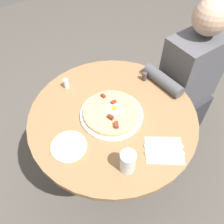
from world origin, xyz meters
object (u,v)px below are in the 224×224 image
person_seated (185,90)px  bread_plate (69,146)px  knife (165,153)px  salt_shaker (66,84)px  breakfast_pizza (111,112)px  water_glass (128,162)px  pepper_shaker (145,76)px  dining_table (113,133)px  fork (164,146)px  pizza_plate (111,114)px

person_seated → bread_plate: (-0.91, -0.07, 0.23)m
knife → salt_shaker: salt_shaker is taller
person_seated → breakfast_pizza: size_ratio=3.97×
knife → water_glass: size_ratio=1.61×
pepper_shaker → person_seated: bearing=-12.6°
person_seated → bread_plate: 0.94m
dining_table → pepper_shaker: (0.30, 0.11, 0.20)m
dining_table → person_seated: bearing=2.8°
salt_shaker → pepper_shaker: 0.45m
bread_plate → water_glass: water_glass is taller
fork → water_glass: size_ratio=1.61×
fork → bread_plate: bearing=1.5°
pizza_plate → salt_shaker: 0.32m
person_seated → salt_shaker: person_seated is taller
breakfast_pizza → salt_shaker: 0.32m
person_seated → pizza_plate: bearing=-177.4°
bread_plate → salt_shaker: salt_shaker is taller
breakfast_pizza → water_glass: water_glass is taller
pepper_shaker → fork: bearing=-118.5°
person_seated → fork: (-0.55, -0.32, 0.23)m
dining_table → water_glass: bearing=-113.2°
fork → dining_table: bearing=-37.9°
breakfast_pizza → fork: breakfast_pizza is taller
pizza_plate → bread_plate: bearing=-170.7°
person_seated → water_glass: size_ratio=10.18×
water_glass → salt_shaker: water_glass is taller
water_glass → salt_shaker: size_ratio=1.89×
person_seated → fork: size_ratio=6.31×
salt_shaker → knife: bearing=-75.7°
bread_plate → fork: size_ratio=0.93×
person_seated → bread_plate: size_ratio=6.80×
breakfast_pizza → dining_table: bearing=-13.3°
dining_table → bread_plate: bread_plate is taller
person_seated → pepper_shaker: size_ratio=22.64×
breakfast_pizza → bread_plate: 0.27m
fork → pepper_shaker: 0.46m
water_glass → salt_shaker: (0.02, 0.59, -0.03)m
dining_table → person_seated: 0.64m
fork → salt_shaker: bearing=-36.6°
knife → salt_shaker: (-0.16, 0.63, 0.02)m
person_seated → salt_shaker: bearing=159.4°
bread_plate → water_glass: 0.29m
pepper_shaker → knife: bearing=-119.0°
bread_plate → water_glass: bearing=-56.3°
fork → person_seated: bearing=-113.1°
breakfast_pizza → fork: (0.09, -0.30, -0.02)m
knife → pepper_shaker: size_ratio=3.59×
salt_shaker → fork: bearing=-73.1°
dining_table → person_seated: person_seated is taller
fork → knife: size_ratio=1.00×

